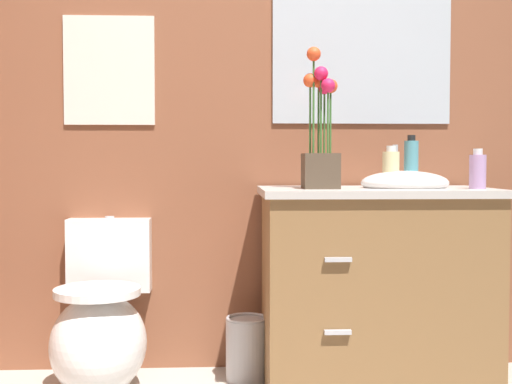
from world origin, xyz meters
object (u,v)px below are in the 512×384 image
(hand_wash_bottle, at_px, (478,171))
(wall_mirror, at_px, (362,45))
(trash_bin, at_px, (247,348))
(vanity_cabinet, at_px, (376,285))
(toilet, at_px, (101,330))
(lotion_bottle, at_px, (411,163))
(flower_vase, at_px, (321,142))
(wall_poster, at_px, (109,70))
(soap_bottle, at_px, (391,169))

(hand_wash_bottle, xyz_separation_m, wall_mirror, (-0.38, 0.40, 0.56))
(trash_bin, bearing_deg, vanity_cabinet, -12.57)
(toilet, relative_size, lotion_bottle, 3.17)
(flower_vase, relative_size, hand_wash_bottle, 3.52)
(hand_wash_bottle, xyz_separation_m, trash_bin, (-0.90, 0.23, -0.76))
(hand_wash_bottle, height_order, trash_bin, hand_wash_bottle)
(wall_poster, xyz_separation_m, wall_mirror, (1.12, 0.00, 0.12))
(soap_bottle, bearing_deg, vanity_cabinet, -177.08)
(lotion_bottle, bearing_deg, toilet, -178.51)
(soap_bottle, bearing_deg, wall_poster, 166.17)
(toilet, relative_size, wall_mirror, 0.86)
(lotion_bottle, relative_size, trash_bin, 0.80)
(hand_wash_bottle, bearing_deg, vanity_cabinet, 163.62)
(wall_mirror, bearing_deg, toilet, -166.56)
(vanity_cabinet, distance_m, lotion_bottle, 0.53)
(toilet, bearing_deg, wall_mirror, 13.44)
(vanity_cabinet, relative_size, flower_vase, 1.80)
(flower_vase, bearing_deg, wall_mirror, 56.04)
(toilet, distance_m, wall_poster, 1.12)
(toilet, height_order, trash_bin, toilet)
(toilet, relative_size, wall_poster, 1.45)
(vanity_cabinet, distance_m, wall_poster, 1.47)
(vanity_cabinet, relative_size, soap_bottle, 5.84)
(vanity_cabinet, height_order, wall_mirror, wall_mirror)
(flower_vase, height_order, wall_poster, wall_poster)
(flower_vase, bearing_deg, wall_poster, 158.51)
(lotion_bottle, distance_m, hand_wash_bottle, 0.28)
(vanity_cabinet, bearing_deg, toilet, 178.65)
(toilet, relative_size, vanity_cabinet, 0.69)
(toilet, distance_m, vanity_cabinet, 1.14)
(toilet, distance_m, lotion_bottle, 1.45)
(hand_wash_bottle, xyz_separation_m, wall_poster, (-1.50, 0.40, 0.44))
(hand_wash_bottle, relative_size, wall_poster, 0.33)
(hand_wash_bottle, bearing_deg, wall_poster, 164.90)
(soap_bottle, height_order, trash_bin, soap_bottle)
(vanity_cabinet, distance_m, flower_vase, 0.63)
(wall_poster, bearing_deg, soap_bottle, -13.83)
(vanity_cabinet, relative_size, lotion_bottle, 4.61)
(toilet, height_order, hand_wash_bottle, hand_wash_bottle)
(lotion_bottle, bearing_deg, wall_poster, 169.64)
(lotion_bottle, height_order, wall_mirror, wall_mirror)
(soap_bottle, height_order, lotion_bottle, lotion_bottle)
(flower_vase, height_order, soap_bottle, flower_vase)
(vanity_cabinet, height_order, wall_poster, wall_poster)
(toilet, xyz_separation_m, hand_wash_bottle, (1.50, -0.14, 0.65))
(flower_vase, height_order, lotion_bottle, flower_vase)
(wall_mirror, bearing_deg, soap_bottle, -77.91)
(lotion_bottle, relative_size, hand_wash_bottle, 1.37)
(soap_bottle, bearing_deg, hand_wash_bottle, -19.73)
(toilet, bearing_deg, soap_bottle, -1.13)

